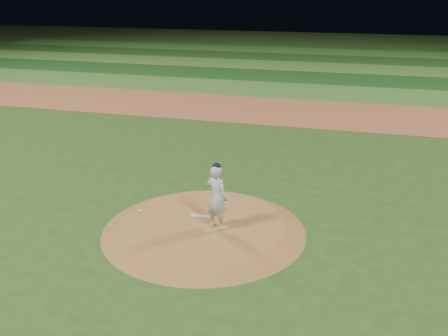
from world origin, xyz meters
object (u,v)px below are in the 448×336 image
object	(u,v)px
pitching_rubber	(201,216)
pitcher_on_mound	(217,197)
rosin_bag	(140,211)
pitchers_mound	(204,226)

from	to	relation	value
pitching_rubber	pitcher_on_mound	bearing A→B (deg)	-41.00
rosin_bag	pitcher_on_mound	world-z (taller)	pitcher_on_mound
pitchers_mound	pitching_rubber	xyz separation A→B (m)	(-0.17, 0.31, 0.14)
rosin_bag	pitching_rubber	bearing A→B (deg)	4.66
pitchers_mound	rosin_bag	distance (m)	1.96
pitching_rubber	rosin_bag	world-z (taller)	rosin_bag
pitching_rubber	rosin_bag	distance (m)	1.78
pitching_rubber	pitcher_on_mound	xyz separation A→B (m)	(0.60, -0.53, 0.87)
pitchers_mound	pitching_rubber	size ratio (longest dim) A/B	8.60
pitchers_mound	pitcher_on_mound	xyz separation A→B (m)	(0.43, -0.22, 1.02)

